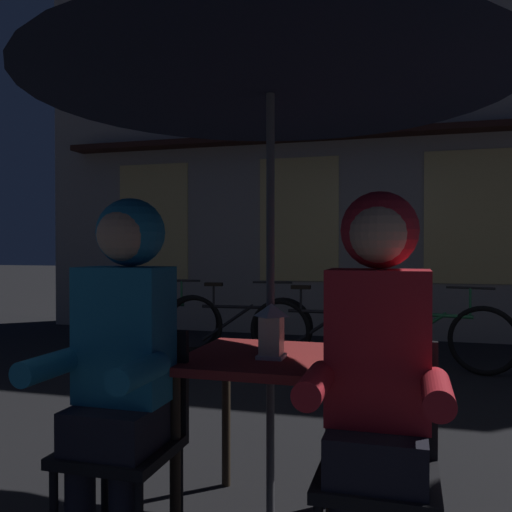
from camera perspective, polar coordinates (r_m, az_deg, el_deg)
cafe_table at (r=2.42m, az=1.51°, el=-12.64°), size 0.72×0.72×0.74m
patio_umbrella at (r=2.51m, az=1.53°, el=20.79°), size 2.10×2.10×2.31m
lantern at (r=2.30m, az=1.62°, el=-7.69°), size 0.11×0.11×0.23m
chair_left at (r=2.30m, az=-13.14°, el=-17.23°), size 0.40×0.40×0.87m
chair_right at (r=2.05m, az=12.70°, el=-19.59°), size 0.40×0.40×0.87m
person_left_hooded at (r=2.17m, az=-13.91°, el=-8.64°), size 0.45×0.56×1.40m
person_right_hooded at (r=1.89m, az=12.64°, el=-10.02°), size 0.45×0.56×1.40m
shopfront_building at (r=7.92m, az=13.05°, el=14.61°), size 10.00×0.93×6.20m
bicycle_nearest at (r=6.51m, az=-11.22°, el=-6.74°), size 1.65×0.44×0.84m
bicycle_second at (r=6.14m, az=-1.91°, el=-7.18°), size 1.68×0.18×0.84m
bicycle_third at (r=5.72m, az=7.50°, el=-7.79°), size 1.68×0.09×0.84m
bicycle_fourth at (r=5.70m, az=17.57°, el=-7.85°), size 1.64×0.46×0.84m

